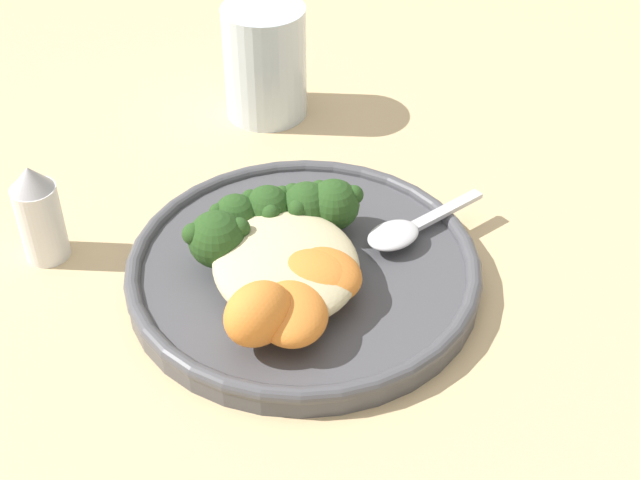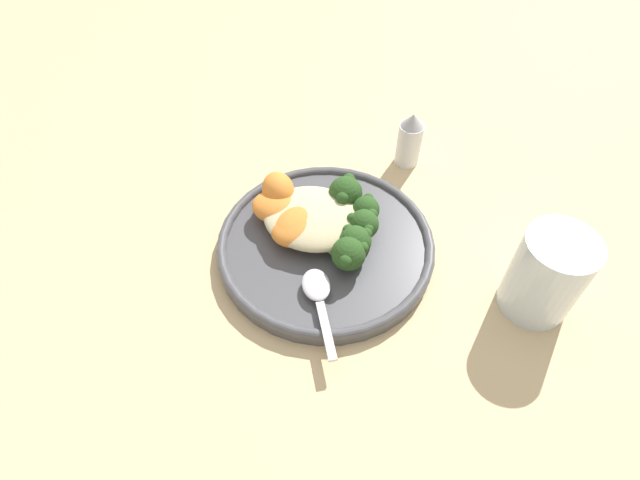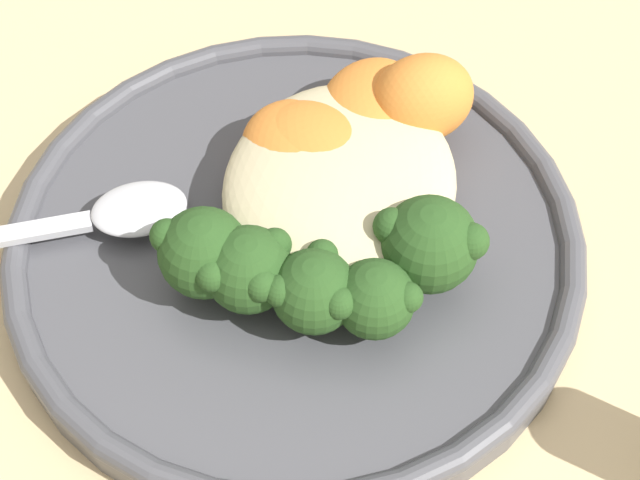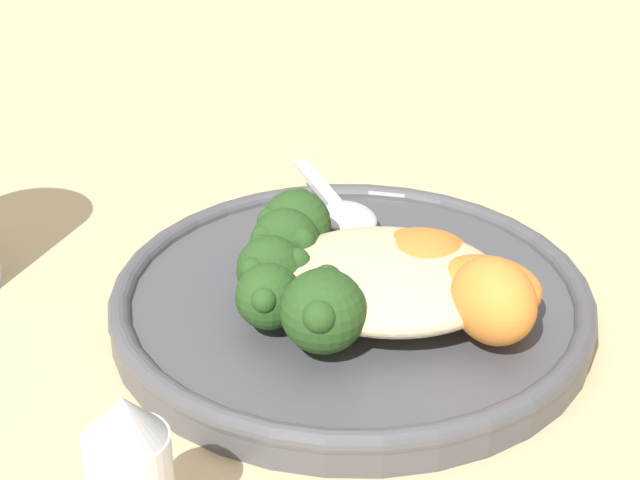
{
  "view_description": "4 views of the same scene",
  "coord_description": "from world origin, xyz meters",
  "px_view_note": "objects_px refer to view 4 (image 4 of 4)",
  "views": [
    {
      "loc": [
        -0.47,
        0.09,
        0.44
      ],
      "look_at": [
        0.0,
        -0.0,
        0.04
      ],
      "focal_mm": 50.0,
      "sensor_mm": 36.0,
      "label": 1
    },
    {
      "loc": [
        0.1,
        -0.35,
        0.47
      ],
      "look_at": [
        0.0,
        -0.01,
        0.04
      ],
      "focal_mm": 28.0,
      "sensor_mm": 36.0,
      "label": 2
    },
    {
      "loc": [
        0.28,
        0.09,
        0.39
      ],
      "look_at": [
        0.02,
        0.02,
        0.04
      ],
      "focal_mm": 60.0,
      "sensor_mm": 36.0,
      "label": 3
    },
    {
      "loc": [
        -0.03,
        0.49,
        0.31
      ],
      "look_at": [
        0.02,
        -0.0,
        0.04
      ],
      "focal_mm": 60.0,
      "sensor_mm": 36.0,
      "label": 4
    }
  ],
  "objects_px": {
    "broccoli_stalk_1": "(302,247)",
    "sweet_potato_chunk_2": "(480,289)",
    "sweet_potato_chunk_0": "(493,301)",
    "spoon": "(344,211)",
    "sweet_potato_chunk_3": "(412,263)",
    "broccoli_stalk_2": "(299,272)",
    "broccoli_stalk_3": "(302,293)",
    "broccoli_stalk_0": "(309,232)",
    "plate": "(351,302)",
    "broccoli_stalk_4": "(333,308)",
    "quinoa_mound": "(388,279)",
    "sweet_potato_chunk_1": "(418,267)"
  },
  "relations": [
    {
      "from": "broccoli_stalk_1",
      "to": "sweet_potato_chunk_2",
      "type": "xyz_separation_m",
      "value": [
        -0.09,
        0.03,
        -0.0
      ]
    },
    {
      "from": "sweet_potato_chunk_0",
      "to": "spoon",
      "type": "height_order",
      "value": "sweet_potato_chunk_0"
    },
    {
      "from": "sweet_potato_chunk_2",
      "to": "sweet_potato_chunk_3",
      "type": "relative_size",
      "value": 0.9
    },
    {
      "from": "broccoli_stalk_1",
      "to": "sweet_potato_chunk_0",
      "type": "xyz_separation_m",
      "value": [
        -0.1,
        0.05,
        0.0
      ]
    },
    {
      "from": "broccoli_stalk_2",
      "to": "broccoli_stalk_3",
      "type": "xyz_separation_m",
      "value": [
        -0.0,
        0.02,
        -0.0
      ]
    },
    {
      "from": "broccoli_stalk_0",
      "to": "sweet_potato_chunk_3",
      "type": "bearing_deg",
      "value": -167.09
    },
    {
      "from": "plate",
      "to": "sweet_potato_chunk_0",
      "type": "distance_m",
      "value": 0.09
    },
    {
      "from": "broccoli_stalk_4",
      "to": "spoon",
      "type": "bearing_deg",
      "value": -147.37
    },
    {
      "from": "quinoa_mound",
      "to": "broccoli_stalk_0",
      "type": "distance_m",
      "value": 0.06
    },
    {
      "from": "broccoli_stalk_3",
      "to": "broccoli_stalk_1",
      "type": "bearing_deg",
      "value": -113.63
    },
    {
      "from": "plate",
      "to": "sweet_potato_chunk_1",
      "type": "bearing_deg",
      "value": 175.67
    },
    {
      "from": "broccoli_stalk_4",
      "to": "sweet_potato_chunk_2",
      "type": "distance_m",
      "value": 0.08
    },
    {
      "from": "broccoli_stalk_3",
      "to": "sweet_potato_chunk_0",
      "type": "bearing_deg",
      "value": 143.48
    },
    {
      "from": "broccoli_stalk_4",
      "to": "sweet_potato_chunk_3",
      "type": "bearing_deg",
      "value": 176.53
    },
    {
      "from": "sweet_potato_chunk_2",
      "to": "sweet_potato_chunk_3",
      "type": "xyz_separation_m",
      "value": [
        0.03,
        -0.02,
        -0.0
      ]
    },
    {
      "from": "sweet_potato_chunk_3",
      "to": "spoon",
      "type": "bearing_deg",
      "value": -60.08
    },
    {
      "from": "broccoli_stalk_0",
      "to": "sweet_potato_chunk_3",
      "type": "height_order",
      "value": "broccoli_stalk_0"
    },
    {
      "from": "broccoli_stalk_2",
      "to": "sweet_potato_chunk_2",
      "type": "relative_size",
      "value": 1.58
    },
    {
      "from": "broccoli_stalk_3",
      "to": "sweet_potato_chunk_1",
      "type": "xyz_separation_m",
      "value": [
        -0.06,
        -0.03,
        0.0
      ]
    },
    {
      "from": "plate",
      "to": "quinoa_mound",
      "type": "xyz_separation_m",
      "value": [
        -0.02,
        0.02,
        0.02
      ]
    },
    {
      "from": "broccoli_stalk_0",
      "to": "spoon",
      "type": "xyz_separation_m",
      "value": [
        -0.01,
        -0.05,
        -0.01
      ]
    },
    {
      "from": "quinoa_mound",
      "to": "broccoli_stalk_2",
      "type": "height_order",
      "value": "broccoli_stalk_2"
    },
    {
      "from": "broccoli_stalk_2",
      "to": "sweet_potato_chunk_0",
      "type": "bearing_deg",
      "value": 154.62
    },
    {
      "from": "quinoa_mound",
      "to": "broccoli_stalk_1",
      "type": "height_order",
      "value": "broccoli_stalk_1"
    },
    {
      "from": "broccoli_stalk_0",
      "to": "sweet_potato_chunk_0",
      "type": "xyz_separation_m",
      "value": [
        -0.1,
        0.07,
        0.0
      ]
    },
    {
      "from": "plate",
      "to": "quinoa_mound",
      "type": "bearing_deg",
      "value": 141.29
    },
    {
      "from": "sweet_potato_chunk_1",
      "to": "quinoa_mound",
      "type": "bearing_deg",
      "value": 40.95
    },
    {
      "from": "quinoa_mound",
      "to": "broccoli_stalk_0",
      "type": "relative_size",
      "value": 1.35
    },
    {
      "from": "sweet_potato_chunk_0",
      "to": "spoon",
      "type": "distance_m",
      "value": 0.15
    },
    {
      "from": "broccoli_stalk_1",
      "to": "broccoli_stalk_2",
      "type": "distance_m",
      "value": 0.02
    },
    {
      "from": "plate",
      "to": "broccoli_stalk_0",
      "type": "distance_m",
      "value": 0.04
    },
    {
      "from": "broccoli_stalk_3",
      "to": "broccoli_stalk_0",
      "type": "bearing_deg",
      "value": -117.36
    },
    {
      "from": "broccoli_stalk_2",
      "to": "spoon",
      "type": "height_order",
      "value": "broccoli_stalk_2"
    },
    {
      "from": "quinoa_mound",
      "to": "broccoli_stalk_4",
      "type": "height_order",
      "value": "broccoli_stalk_4"
    },
    {
      "from": "plate",
      "to": "broccoli_stalk_0",
      "type": "xyz_separation_m",
      "value": [
        0.03,
        -0.02,
        0.03
      ]
    },
    {
      "from": "broccoli_stalk_1",
      "to": "broccoli_stalk_0",
      "type": "bearing_deg",
      "value": -78.09
    },
    {
      "from": "broccoli_stalk_4",
      "to": "broccoli_stalk_0",
      "type": "bearing_deg",
      "value": -135.04
    },
    {
      "from": "broccoli_stalk_0",
      "to": "sweet_potato_chunk_0",
      "type": "bearing_deg",
      "value": 179.66
    },
    {
      "from": "broccoli_stalk_2",
      "to": "sweet_potato_chunk_2",
      "type": "height_order",
      "value": "broccoli_stalk_2"
    },
    {
      "from": "sweet_potato_chunk_1",
      "to": "broccoli_stalk_1",
      "type": "bearing_deg",
      "value": -9.71
    },
    {
      "from": "broccoli_stalk_1",
      "to": "plate",
      "type": "bearing_deg",
      "value": -178.62
    },
    {
      "from": "quinoa_mound",
      "to": "sweet_potato_chunk_1",
      "type": "distance_m",
      "value": 0.02
    },
    {
      "from": "sweet_potato_chunk_1",
      "to": "spoon",
      "type": "relative_size",
      "value": 0.61
    },
    {
      "from": "broccoli_stalk_3",
      "to": "sweet_potato_chunk_2",
      "type": "relative_size",
      "value": 1.56
    },
    {
      "from": "sweet_potato_chunk_2",
      "to": "spoon",
      "type": "relative_size",
      "value": 0.57
    },
    {
      "from": "plate",
      "to": "sweet_potato_chunk_1",
      "type": "height_order",
      "value": "sweet_potato_chunk_1"
    },
    {
      "from": "broccoli_stalk_3",
      "to": "sweet_potato_chunk_0",
      "type": "distance_m",
      "value": 0.09
    },
    {
      "from": "sweet_potato_chunk_1",
      "to": "spoon",
      "type": "xyz_separation_m",
      "value": [
        0.05,
        -0.08,
        -0.01
      ]
    },
    {
      "from": "plate",
      "to": "spoon",
      "type": "relative_size",
      "value": 2.39
    },
    {
      "from": "quinoa_mound",
      "to": "broccoli_stalk_0",
      "type": "height_order",
      "value": "broccoli_stalk_0"
    }
  ]
}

